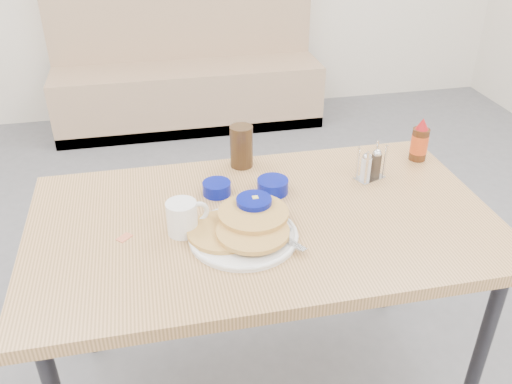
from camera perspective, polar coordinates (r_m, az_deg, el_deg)
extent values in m
cube|color=tan|center=(4.07, -7.05, 10.07)|extent=(1.90, 0.55, 0.45)
cube|color=tan|center=(4.14, -7.83, 17.54)|extent=(1.90, 0.12, 1.00)
cube|color=#2D2D33|center=(4.14, -6.88, 7.69)|extent=(1.90, 0.55, 0.08)
cube|color=tan|center=(1.65, 0.80, -3.27)|extent=(1.40, 0.80, 0.04)
cylinder|color=#2D2D33|center=(1.89, 22.45, -15.75)|extent=(0.04, 0.04, 0.72)
cylinder|color=#2D2D33|center=(2.13, -18.02, -8.77)|extent=(0.04, 0.04, 0.72)
cylinder|color=#2D2D33|center=(2.30, 14.22, -4.77)|extent=(0.04, 0.04, 0.72)
cylinder|color=white|center=(1.55, -1.33, -4.65)|extent=(0.31, 0.31, 0.02)
cylinder|color=#E9B057|center=(1.54, -3.46, -4.14)|extent=(0.21, 0.21, 0.01)
cylinder|color=#E9B057|center=(1.51, -0.33, -4.19)|extent=(0.21, 0.21, 0.01)
cylinder|color=#E9B057|center=(1.57, -0.29, -2.22)|extent=(0.21, 0.21, 0.01)
cube|color=silver|center=(1.51, 3.24, -5.05)|extent=(0.09, 0.13, 0.01)
cylinder|color=white|center=(1.56, -7.79, -2.70)|extent=(0.09, 0.09, 0.10)
cylinder|color=black|center=(1.54, -7.91, -1.32)|extent=(0.08, 0.08, 0.00)
torus|color=white|center=(1.57, -6.18, -2.21)|extent=(0.07, 0.04, 0.07)
cube|color=white|center=(1.63, -0.21, -2.76)|extent=(0.20, 0.20, 0.00)
cylinder|color=white|center=(1.63, -0.21, -2.56)|extent=(0.16, 0.16, 0.01)
cylinder|color=#050F7A|center=(1.61, -0.21, -1.56)|extent=(0.11, 0.11, 0.06)
cylinder|color=white|center=(1.60, -0.21, -0.87)|extent=(0.09, 0.09, 0.01)
cube|color=#F4DB60|center=(1.60, -0.08, -0.64)|extent=(0.02, 0.02, 0.01)
cube|color=silver|center=(1.57, 0.26, -3.71)|extent=(0.19, 0.09, 0.00)
cylinder|color=#050F7A|center=(1.75, -4.15, 0.41)|extent=(0.09, 0.09, 0.04)
cylinder|color=#050F7A|center=(1.75, 1.77, 0.63)|extent=(0.10, 0.10, 0.05)
cylinder|color=#372311|center=(1.89, -1.54, 4.82)|extent=(0.10, 0.10, 0.15)
cube|color=silver|center=(1.88, 11.85, 1.48)|extent=(0.12, 0.09, 0.00)
cylinder|color=silver|center=(1.81, 11.56, 2.50)|extent=(0.01, 0.01, 0.12)
cylinder|color=silver|center=(1.87, 13.43, 3.18)|extent=(0.01, 0.01, 0.12)
cylinder|color=silver|center=(1.84, 10.65, 3.03)|extent=(0.01, 0.01, 0.12)
cylinder|color=silver|center=(1.89, 12.52, 3.69)|extent=(0.01, 0.01, 0.12)
cylinder|color=silver|center=(1.84, 11.47, 2.41)|extent=(0.03, 0.03, 0.08)
cylinder|color=#3F3326|center=(1.88, 12.50, 2.79)|extent=(0.03, 0.03, 0.08)
cylinder|color=#47230F|center=(2.02, 16.80, 4.83)|extent=(0.06, 0.06, 0.12)
cylinder|color=orange|center=(2.02, 16.81, 4.89)|extent=(0.06, 0.06, 0.07)
cone|color=#A61013|center=(1.99, 17.15, 6.89)|extent=(0.05, 0.05, 0.04)
cube|color=#D56847|center=(1.60, -13.68, -4.67)|extent=(0.05, 0.05, 0.00)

